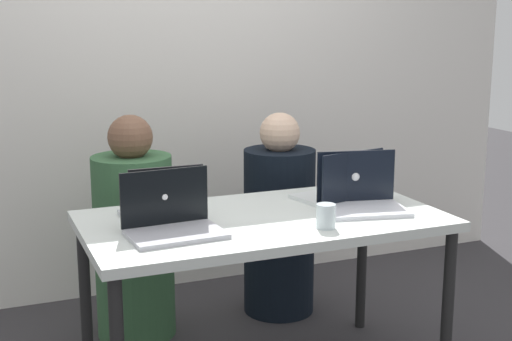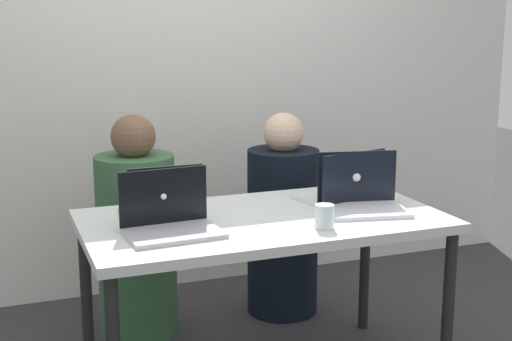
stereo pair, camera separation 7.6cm
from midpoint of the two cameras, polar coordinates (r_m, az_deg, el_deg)
name	(u,v)px [view 2 (the right image)]	position (r m, az deg, el deg)	size (l,w,h in m)	color
back_wall	(178,85)	(4.15, -5.74, 6.84)	(4.50, 0.10, 2.38)	silver
desk	(263,232)	(2.99, 1.28, -4.98)	(1.49, 0.80, 0.76)	silver
person_on_left	(137,239)	(3.59, -8.92, -5.40)	(0.42, 0.42, 1.12)	#36603C
person_on_right	(283,225)	(3.82, 2.72, -4.38)	(0.39, 0.39, 1.09)	black
laptop_front_left	(170,220)	(2.75, -6.11, -3.97)	(0.37, 0.29, 0.24)	#B0B0BA
laptop_back_right	(342,190)	(3.24, 7.56, -1.54)	(0.39, 0.31, 0.24)	silver
laptop_back_left	(162,207)	(2.94, -6.83, -2.93)	(0.30, 0.28, 0.24)	#ADB1B9
laptop_front_right	(362,198)	(3.10, 9.16, -2.21)	(0.40, 0.32, 0.24)	silver
water_glass_right	(324,218)	(2.81, 6.27, -3.81)	(0.08, 0.08, 0.10)	silver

